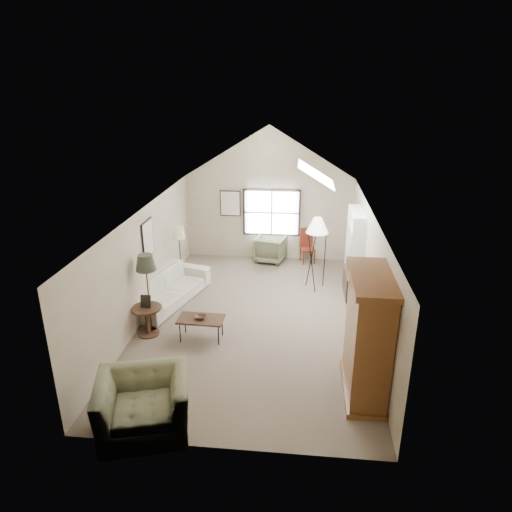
# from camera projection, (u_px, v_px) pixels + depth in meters

# --- Properties ---
(room_shell) EXTENTS (5.01, 8.01, 4.00)m
(room_shell) POSITION_uv_depth(u_px,v_px,m) (254.00, 181.00, 9.35)
(room_shell) COLOR #6D5E4E
(room_shell) RESTS_ON ground
(window) EXTENTS (1.72, 0.08, 1.42)m
(window) POSITION_uv_depth(u_px,v_px,m) (272.00, 213.00, 13.64)
(window) COLOR black
(window) RESTS_ON room_shell
(skylight) EXTENTS (0.80, 1.20, 0.52)m
(skylight) POSITION_uv_depth(u_px,v_px,m) (317.00, 173.00, 10.05)
(skylight) COLOR white
(skylight) RESTS_ON room_shell
(wall_art) EXTENTS (1.97, 3.71, 0.88)m
(wall_art) POSITION_uv_depth(u_px,v_px,m) (190.00, 221.00, 11.86)
(wall_art) COLOR black
(wall_art) RESTS_ON room_shell
(armoire) EXTENTS (0.60, 1.50, 2.20)m
(armoire) POSITION_uv_depth(u_px,v_px,m) (368.00, 336.00, 7.65)
(armoire) COLOR brown
(armoire) RESTS_ON ground
(tv_alcove) EXTENTS (0.32, 1.30, 2.10)m
(tv_alcove) POSITION_uv_depth(u_px,v_px,m) (354.00, 252.00, 11.34)
(tv_alcove) COLOR white
(tv_alcove) RESTS_ON ground
(media_console) EXTENTS (0.34, 1.18, 0.60)m
(media_console) POSITION_uv_depth(u_px,v_px,m) (351.00, 283.00, 11.64)
(media_console) COLOR #382316
(media_console) RESTS_ON ground
(tv_panel) EXTENTS (0.05, 0.90, 0.55)m
(tv_panel) POSITION_uv_depth(u_px,v_px,m) (353.00, 260.00, 11.42)
(tv_panel) COLOR black
(tv_panel) RESTS_ON media_console
(sofa) EXTENTS (1.68, 2.74, 0.75)m
(sofa) POSITION_uv_depth(u_px,v_px,m) (168.00, 287.00, 11.22)
(sofa) COLOR beige
(sofa) RESTS_ON ground
(armchair_near) EXTENTS (1.65, 1.53, 0.89)m
(armchair_near) POSITION_uv_depth(u_px,v_px,m) (144.00, 405.00, 7.01)
(armchair_near) COLOR #6D724F
(armchair_near) RESTS_ON ground
(armchair_far) EXTENTS (1.01, 1.03, 0.78)m
(armchair_far) POSITION_uv_depth(u_px,v_px,m) (271.00, 249.00, 13.78)
(armchair_far) COLOR #5B6345
(armchair_far) RESTS_ON ground
(coffee_table) EXTENTS (0.97, 0.56, 0.49)m
(coffee_table) POSITION_uv_depth(u_px,v_px,m) (201.00, 328.00, 9.59)
(coffee_table) COLOR #3E2819
(coffee_table) RESTS_ON ground
(bowl) EXTENTS (0.24, 0.24, 0.06)m
(bowl) POSITION_uv_depth(u_px,v_px,m) (201.00, 317.00, 9.50)
(bowl) COLOR #382117
(bowl) RESTS_ON coffee_table
(side_table) EXTENTS (0.80, 0.80, 0.64)m
(side_table) POSITION_uv_depth(u_px,v_px,m) (148.00, 321.00, 9.75)
(side_table) COLOR #3E2419
(side_table) RESTS_ON ground
(side_chair) EXTENTS (0.50, 0.50, 1.04)m
(side_chair) POSITION_uv_depth(u_px,v_px,m) (308.00, 246.00, 13.62)
(side_chair) COLOR maroon
(side_chair) RESTS_ON ground
(tripod_lamp) EXTENTS (0.76, 0.76, 1.97)m
(tripod_lamp) POSITION_uv_depth(u_px,v_px,m) (316.00, 253.00, 11.71)
(tripod_lamp) COLOR white
(tripod_lamp) RESTS_ON ground
(dark_lamp) EXTENTS (0.53, 0.53, 1.79)m
(dark_lamp) POSITION_uv_depth(u_px,v_px,m) (148.00, 292.00, 9.73)
(dark_lamp) COLOR black
(dark_lamp) RESTS_ON ground
(tan_lamp) EXTENTS (0.40, 0.40, 1.61)m
(tan_lamp) POSITION_uv_depth(u_px,v_px,m) (180.00, 254.00, 12.18)
(tan_lamp) COLOR tan
(tan_lamp) RESTS_ON ground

